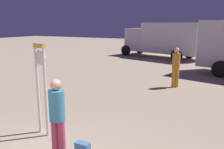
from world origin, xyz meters
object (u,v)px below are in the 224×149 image
person_distant (176,65)px  person_near_clock (57,115)px  standing_clock (41,81)px  box_truck_far (165,39)px

person_distant → person_near_clock: bearing=-96.4°
standing_clock → box_truck_far: bearing=94.8°
standing_clock → person_near_clock: standing_clock is taller
person_near_clock → person_distant: person_distant is taller
standing_clock → box_truck_far: size_ratio=0.32×
standing_clock → person_near_clock: size_ratio=1.37×
person_distant → box_truck_far: size_ratio=0.24×
standing_clock → person_distant: size_ratio=1.31×
standing_clock → person_distant: (1.89, 6.39, -0.42)m
standing_clock → box_truck_far: (-1.32, 15.75, 0.18)m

